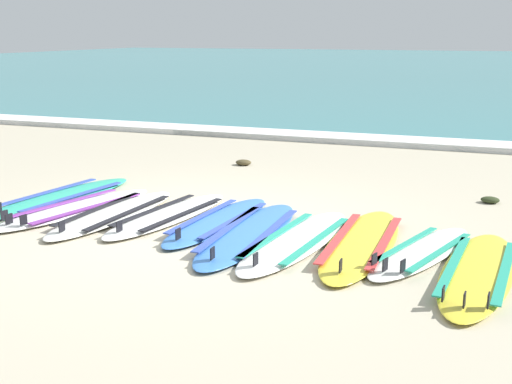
% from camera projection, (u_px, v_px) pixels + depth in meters
% --- Properties ---
extents(ground_plane, '(80.00, 80.00, 0.00)m').
position_uv_depth(ground_plane, '(200.00, 227.00, 7.33)').
color(ground_plane, '#B7AD93').
extents(sea, '(80.00, 60.00, 0.10)m').
position_uv_depth(sea, '(462.00, 66.00, 39.95)').
color(sea, teal).
rests_on(sea, ground).
extents(wave_foam_strip, '(80.00, 0.83, 0.11)m').
position_uv_depth(wave_foam_strip, '(341.00, 138.00, 13.04)').
color(wave_foam_strip, white).
rests_on(wave_foam_strip, ground).
extents(surfboard_0, '(0.94, 2.54, 0.18)m').
position_uv_depth(surfboard_0, '(60.00, 197.00, 8.51)').
color(surfboard_0, '#2DB793').
rests_on(surfboard_0, ground).
extents(surfboard_1, '(1.10, 2.42, 0.18)m').
position_uv_depth(surfboard_1, '(76.00, 209.00, 7.96)').
color(surfboard_1, white).
rests_on(surfboard_1, ground).
extents(surfboard_2, '(0.68, 2.34, 0.18)m').
position_uv_depth(surfboard_2, '(114.00, 213.00, 7.75)').
color(surfboard_2, silver).
rests_on(surfboard_2, ground).
extents(surfboard_3, '(0.83, 2.27, 0.18)m').
position_uv_depth(surfboard_3, '(169.00, 215.00, 7.69)').
color(surfboard_3, white).
rests_on(surfboard_3, ground).
extents(surfboard_4, '(0.69, 2.22, 0.18)m').
position_uv_depth(surfboard_4, '(218.00, 221.00, 7.44)').
color(surfboard_4, '#3875CC').
rests_on(surfboard_4, ground).
extents(surfboard_5, '(0.69, 2.50, 0.18)m').
position_uv_depth(surfboard_5, '(249.00, 233.00, 6.99)').
color(surfboard_5, '#3875CC').
rests_on(surfboard_5, ground).
extents(surfboard_6, '(0.82, 2.43, 0.18)m').
position_uv_depth(surfboard_6, '(297.00, 240.00, 6.75)').
color(surfboard_6, white).
rests_on(surfboard_6, ground).
extents(surfboard_7, '(0.69, 2.52, 0.18)m').
position_uv_depth(surfboard_7, '(362.00, 243.00, 6.68)').
color(surfboard_7, yellow).
rests_on(surfboard_7, ground).
extents(surfboard_8, '(1.03, 2.03, 0.18)m').
position_uv_depth(surfboard_8, '(422.00, 252.00, 6.40)').
color(surfboard_8, silver).
rests_on(surfboard_8, ground).
extents(surfboard_9, '(0.73, 2.42, 0.18)m').
position_uv_depth(surfboard_9, '(478.00, 272.00, 5.88)').
color(surfboard_9, yellow).
rests_on(surfboard_9, ground).
extents(seaweed_clump_near_shoreline, '(0.25, 0.20, 0.09)m').
position_uv_depth(seaweed_clump_near_shoreline, '(243.00, 162.00, 10.70)').
color(seaweed_clump_near_shoreline, '#4C4228').
rests_on(seaweed_clump_near_shoreline, ground).
extents(seaweed_clump_mid_sand, '(0.23, 0.18, 0.08)m').
position_uv_depth(seaweed_clump_mid_sand, '(490.00, 200.00, 8.35)').
color(seaweed_clump_mid_sand, '#2D381E').
rests_on(seaweed_clump_mid_sand, ground).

